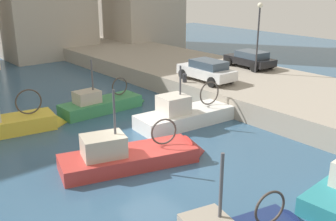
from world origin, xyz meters
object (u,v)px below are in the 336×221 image
Objects in this scene: fishing_boat_yellow at (8,130)px; parked_car_white at (207,70)px; mooring_bollard_mid at (185,78)px; fishing_boat_green at (106,108)px; fishing_boat_red at (137,161)px; quay_streetlamp at (259,26)px; fishing_boat_white at (191,120)px; parked_car_black at (250,59)px.

fishing_boat_yellow is 1.52× the size of parked_car_white.
mooring_bollard_mid is (-1.32, 0.67, -0.44)m from parked_car_white.
fishing_boat_yellow is at bearing 179.82° from fishing_boat_green.
fishing_boat_yellow reaches higher than fishing_boat_red.
fishing_boat_green is at bearing 161.38° from parked_car_white.
fishing_boat_green is 1.19× the size of quay_streetlamp.
fishing_boat_yellow reaches higher than fishing_boat_white.
fishing_boat_white is 1.37× the size of quay_streetlamp.
mooring_bollard_mid is at bearing -16.36° from fishing_boat_green.
quay_streetlamp reaches higher than fishing_boat_green.
quay_streetlamp reaches higher than parked_car_white.
parked_car_black reaches higher than mooring_bollard_mid.
parked_car_white is 1.04× the size of parked_car_black.
fishing_boat_green is 12.02m from parked_car_black.
parked_car_black is at bearing -6.27° from fishing_boat_green.
fishing_boat_white is at bearing -165.12° from quay_streetlamp.
fishing_boat_white is 12.07× the size of mooring_bollard_mid.
quay_streetlamp is (-1.10, -1.41, 2.60)m from parked_car_black.
fishing_boat_red reaches higher than mooring_bollard_mid.
fishing_boat_red is (-2.76, -7.15, 0.03)m from fishing_boat_green.
fishing_boat_yellow is (-5.80, 0.02, 0.03)m from fishing_boat_green.
mooring_bollard_mid is (-6.75, -0.19, -0.38)m from parked_car_black.
fishing_boat_white is 9.56m from quay_streetlamp.
fishing_boat_red is 12.37× the size of mooring_bollard_mid.
fishing_boat_red is at bearing -144.15° from mooring_bollard_mid.
parked_car_white is at bearing -10.11° from fishing_boat_yellow.
quay_streetlamp reaches higher than fishing_boat_white.
fishing_boat_white is 1.15× the size of fishing_boat_green.
fishing_boat_red is 1.66× the size of parked_car_white.
fishing_boat_green is at bearing 173.73° from parked_car_black.
fishing_boat_green is 7.66m from fishing_boat_red.
parked_car_white is at bearing -26.73° from mooring_bollard_mid.
mooring_bollard_mid is 6.50m from quay_streetlamp.
fishing_boat_yellow is at bearing 149.26° from fishing_boat_white.
mooring_bollard_mid is at bearing -7.90° from fishing_boat_yellow.
parked_car_black is (9.34, 3.60, 1.71)m from fishing_boat_white.
fishing_boat_red is 1.09× the size of fishing_boat_yellow.
mooring_bollard_mid is (5.08, -1.49, 1.36)m from fishing_boat_green.
parked_car_black is at bearing 8.97° from parked_car_white.
parked_car_black is at bearing 21.86° from fishing_boat_red.
fishing_boat_yellow is at bearing 112.99° from fishing_boat_red.
parked_car_black is 0.82× the size of quay_streetlamp.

